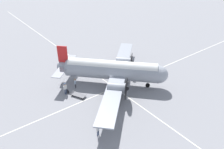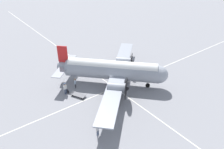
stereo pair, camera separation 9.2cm
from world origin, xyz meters
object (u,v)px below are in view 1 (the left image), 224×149
(ramp_agent, at_px, (65,88))
(suitcase_near_door, at_px, (68,91))
(crew_foreground, at_px, (98,129))
(airliner_main, at_px, (115,70))
(baggage_cart, at_px, (78,95))
(passenger_boarding, at_px, (75,82))

(ramp_agent, bearing_deg, suitcase_near_door, -11.66)
(ramp_agent, bearing_deg, crew_foreground, -116.12)
(airliner_main, height_order, baggage_cart, airliner_main)
(crew_foreground, relative_size, ramp_agent, 0.92)
(crew_foreground, height_order, baggage_cart, crew_foreground)
(airliner_main, distance_m, suitcase_near_door, 7.99)
(passenger_boarding, bearing_deg, airliner_main, 103.38)
(crew_foreground, distance_m, suitcase_near_door, 10.22)
(passenger_boarding, height_order, ramp_agent, ramp_agent)
(airliner_main, bearing_deg, suitcase_near_door, -151.96)
(passenger_boarding, xyz_separation_m, baggage_cart, (-2.29, 0.80, -0.76))
(airliner_main, distance_m, baggage_cart, 6.86)
(airliner_main, distance_m, ramp_agent, 8.11)
(airliner_main, xyz_separation_m, passenger_boarding, (2.94, 5.61, -1.59))
(airliner_main, bearing_deg, baggage_cart, -138.99)
(ramp_agent, height_order, baggage_cart, ramp_agent)
(passenger_boarding, relative_size, ramp_agent, 0.92)
(airliner_main, xyz_separation_m, crew_foreground, (-7.66, 8.52, -1.56))
(passenger_boarding, height_order, suitcase_near_door, passenger_boarding)
(airliner_main, xyz_separation_m, baggage_cart, (0.65, 6.42, -2.35))
(crew_foreground, bearing_deg, suitcase_near_door, -119.18)
(ramp_agent, bearing_deg, passenger_boarding, -5.44)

